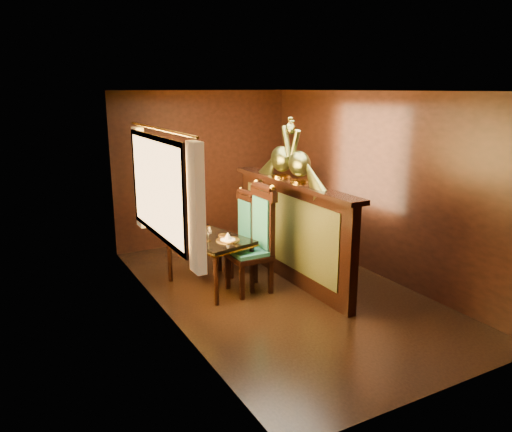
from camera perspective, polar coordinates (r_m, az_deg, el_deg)
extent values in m
plane|color=black|center=(6.47, 2.97, -8.63)|extent=(5.00, 5.00, 0.00)
cube|color=black|center=(8.29, -6.03, 5.45)|extent=(3.00, 0.04, 2.50)
cube|color=black|center=(4.25, 21.15, -4.15)|extent=(3.00, 0.04, 2.50)
cube|color=black|center=(5.47, -10.37, 0.63)|extent=(0.04, 5.00, 2.50)
cube|color=black|center=(6.99, 13.67, 3.44)|extent=(0.04, 5.00, 2.50)
cube|color=beige|center=(5.96, 3.29, 14.09)|extent=(3.00, 5.00, 0.04)
cube|color=#FFC672|center=(5.71, -11.38, 3.21)|extent=(0.01, 1.70, 1.05)
cube|color=yellow|center=(4.86, -6.81, 0.84)|extent=(0.10, 0.22, 1.30)
cube|color=yellow|center=(6.66, -13.10, 4.27)|extent=(0.10, 0.22, 1.30)
cylinder|color=gold|center=(5.65, -10.97, 9.73)|extent=(0.03, 2.20, 0.03)
cube|color=black|center=(6.66, 4.08, -2.04)|extent=(0.12, 2.60, 1.30)
cube|color=#323417|center=(6.61, 3.61, -1.70)|extent=(0.02, 2.20, 0.95)
cube|color=black|center=(6.50, 4.18, 3.72)|extent=(0.26, 2.70, 0.06)
cube|color=black|center=(6.43, -5.40, -2.52)|extent=(0.93, 1.27, 0.04)
cube|color=gold|center=(6.44, -5.39, -2.78)|extent=(0.95, 1.29, 0.02)
cylinder|color=black|center=(6.00, -4.57, -7.35)|extent=(0.06, 0.06, 0.63)
cylinder|color=black|center=(6.33, -0.47, -6.10)|extent=(0.06, 0.06, 0.63)
cylinder|color=black|center=(6.79, -9.84, -4.87)|extent=(0.06, 0.06, 0.63)
cylinder|color=black|center=(7.09, -5.96, -3.90)|extent=(0.06, 0.06, 0.63)
cylinder|color=#BC8F23|center=(6.23, -3.24, -2.77)|extent=(0.30, 0.30, 0.01)
cone|color=silver|center=(6.22, -3.24, -2.30)|extent=(0.11, 0.11, 0.10)
cylinder|color=#BC8F23|center=(6.68, -6.68, -1.66)|extent=(0.30, 0.30, 0.01)
cone|color=silver|center=(6.67, -6.69, -1.22)|extent=(0.11, 0.11, 0.10)
cylinder|color=silver|center=(6.24, -7.15, -2.62)|extent=(0.03, 0.03, 0.06)
cylinder|color=silver|center=(6.31, -7.52, -2.44)|extent=(0.03, 0.03, 0.06)
cube|color=black|center=(6.33, -0.84, -4.57)|extent=(0.49, 0.49, 0.06)
cube|color=#125054|center=(6.31, -0.84, -4.11)|extent=(0.45, 0.45, 0.05)
cube|color=#125054|center=(6.31, 0.87, -0.71)|extent=(0.04, 0.39, 0.63)
cube|color=black|center=(6.16, -1.62, -7.63)|extent=(0.05, 0.05, 0.44)
cube|color=black|center=(6.34, 1.68, -6.96)|extent=(0.05, 0.05, 0.44)
cube|color=black|center=(6.50, -3.28, -6.44)|extent=(0.05, 0.05, 0.44)
cube|color=black|center=(6.67, -0.10, -5.85)|extent=(0.05, 0.05, 0.44)
sphere|color=gold|center=(6.02, 1.85, 3.23)|extent=(0.08, 0.08, 0.08)
sphere|color=gold|center=(6.37, -0.02, 3.86)|extent=(0.08, 0.08, 0.08)
cube|color=black|center=(6.99, -2.32, -3.36)|extent=(0.44, 0.44, 0.05)
cube|color=#125054|center=(6.97, -2.32, -3.00)|extent=(0.40, 0.40, 0.05)
cube|color=#125054|center=(6.98, -1.05, -0.39)|extent=(0.05, 0.33, 0.54)
cube|color=black|center=(6.83, -2.84, -5.67)|extent=(0.05, 0.05, 0.37)
cube|color=black|center=(7.00, -0.37, -5.16)|extent=(0.05, 0.05, 0.37)
cube|color=black|center=(7.12, -4.20, -4.85)|extent=(0.05, 0.05, 0.37)
cube|color=black|center=(7.28, -1.80, -4.39)|extent=(0.05, 0.05, 0.37)
sphere|color=gold|center=(6.74, -0.32, 2.62)|extent=(0.06, 0.06, 0.06)
sphere|color=gold|center=(7.03, -1.79, 3.10)|extent=(0.06, 0.06, 0.06)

